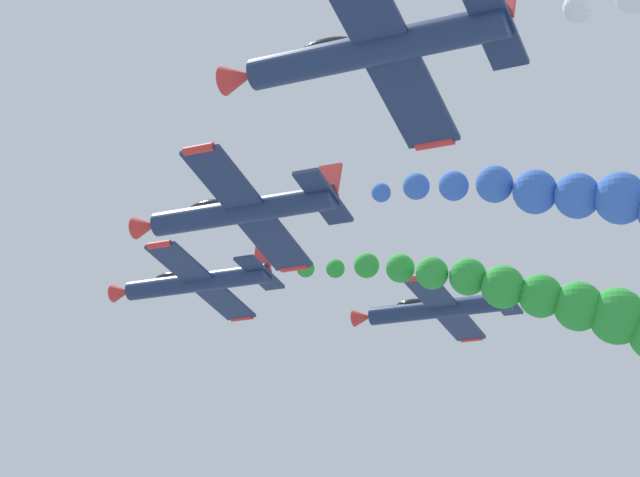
{
  "coord_description": "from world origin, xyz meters",
  "views": [
    {
      "loc": [
        -50.48,
        -24.67,
        90.58
      ],
      "look_at": [
        0.0,
        0.0,
        107.98
      ],
      "focal_mm": 68.66,
      "sensor_mm": 36.0,
      "label": 1
    }
  ],
  "objects_px": {
    "airplane_lead": "(194,282)",
    "airplane_left_outer": "(370,49)",
    "airplane_left_inner": "(239,211)",
    "airplane_right_inner": "(437,309)"
  },
  "relations": [
    {
      "from": "airplane_left_inner",
      "to": "airplane_left_outer",
      "type": "bearing_deg",
      "value": -135.04
    },
    {
      "from": "airplane_right_inner",
      "to": "airplane_left_inner",
      "type": "bearing_deg",
      "value": 178.12
    },
    {
      "from": "airplane_lead",
      "to": "airplane_right_inner",
      "type": "distance_m",
      "value": 15.11
    },
    {
      "from": "airplane_lead",
      "to": "airplane_right_inner",
      "type": "height_order",
      "value": "airplane_lead"
    },
    {
      "from": "airplane_left_inner",
      "to": "airplane_left_outer",
      "type": "distance_m",
      "value": 16.19
    },
    {
      "from": "airplane_right_inner",
      "to": "airplane_left_outer",
      "type": "bearing_deg",
      "value": -162.67
    },
    {
      "from": "airplane_left_outer",
      "to": "airplane_lead",
      "type": "bearing_deg",
      "value": 42.14
    },
    {
      "from": "airplane_lead",
      "to": "airplane_left_inner",
      "type": "relative_size",
      "value": 1.0
    },
    {
      "from": "airplane_lead",
      "to": "airplane_left_outer",
      "type": "relative_size",
      "value": 1.0
    },
    {
      "from": "airplane_left_inner",
      "to": "airplane_right_inner",
      "type": "relative_size",
      "value": 1.0
    }
  ]
}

